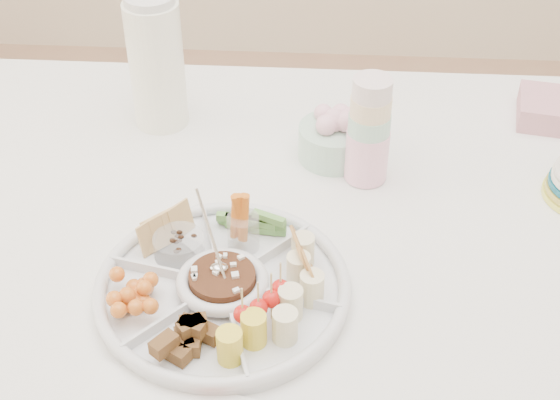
{
  "coord_description": "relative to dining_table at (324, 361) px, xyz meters",
  "views": [
    {
      "loc": [
        -0.02,
        -1.02,
        1.61
      ],
      "look_at": [
        -0.08,
        -0.1,
        0.87
      ],
      "focal_mm": 50.0,
      "sensor_mm": 36.0,
      "label": 1
    }
  ],
  "objects": [
    {
      "name": "dining_table",
      "position": [
        0.0,
        0.0,
        0.0
      ],
      "size": [
        1.52,
        1.02,
        0.76
      ],
      "primitive_type": "cube",
      "color": "white",
      "rests_on": "floor"
    },
    {
      "name": "party_tray",
      "position": [
        -0.16,
        -0.2,
        0.4
      ],
      "size": [
        0.45,
        0.45,
        0.04
      ],
      "primitive_type": "cylinder",
      "rotation": [
        0.0,
        0.0,
        -0.22
      ],
      "color": "white",
      "rests_on": "dining_table"
    },
    {
      "name": "bean_dip",
      "position": [
        -0.16,
        -0.2,
        0.41
      ],
      "size": [
        0.12,
        0.12,
        0.04
      ],
      "primitive_type": "cylinder",
      "rotation": [
        0.0,
        0.0,
        -0.22
      ],
      "color": "#5C2F1D",
      "rests_on": "party_tray"
    },
    {
      "name": "tortillas",
      "position": [
        -0.04,
        -0.16,
        0.42
      ],
      "size": [
        0.11,
        0.11,
        0.06
      ],
      "primitive_type": null,
      "rotation": [
        0.0,
        0.0,
        -0.22
      ],
      "color": "olive",
      "rests_on": "party_tray"
    },
    {
      "name": "carrot_cucumber",
      "position": [
        -0.13,
        -0.07,
        0.44
      ],
      "size": [
        0.12,
        0.12,
        0.09
      ],
      "primitive_type": null,
      "rotation": [
        0.0,
        0.0,
        -0.22
      ],
      "color": "orange",
      "rests_on": "party_tray"
    },
    {
      "name": "pita_raisins",
      "position": [
        -0.26,
        -0.11,
        0.42
      ],
      "size": [
        0.13,
        0.13,
        0.06
      ],
      "primitive_type": null,
      "rotation": [
        0.0,
        0.0,
        -0.22
      ],
      "color": "tan",
      "rests_on": "party_tray"
    },
    {
      "name": "cherries",
      "position": [
        -0.29,
        -0.23,
        0.42
      ],
      "size": [
        0.13,
        0.13,
        0.04
      ],
      "primitive_type": null,
      "rotation": [
        0.0,
        0.0,
        -0.22
      ],
      "color": "orange",
      "rests_on": "party_tray"
    },
    {
      "name": "granola_chunks",
      "position": [
        -0.19,
        -0.32,
        0.42
      ],
      "size": [
        0.12,
        0.12,
        0.04
      ],
      "primitive_type": null,
      "rotation": [
        0.0,
        0.0,
        -0.22
      ],
      "color": "brown",
      "rests_on": "party_tray"
    },
    {
      "name": "banana_tomato",
      "position": [
        -0.07,
        -0.28,
        0.44
      ],
      "size": [
        0.14,
        0.14,
        0.1
      ],
      "primitive_type": null,
      "rotation": [
        0.0,
        0.0,
        -0.22
      ],
      "color": "#F8DA8A",
      "rests_on": "party_tray"
    },
    {
      "name": "cup_stack",
      "position": [
        0.06,
        0.12,
        0.49
      ],
      "size": [
        0.09,
        0.09,
        0.21
      ],
      "primitive_type": "cylinder",
      "rotation": [
        0.0,
        0.0,
        0.23
      ],
      "color": "#D7F3CD",
      "rests_on": "dining_table"
    },
    {
      "name": "thermos",
      "position": [
        -0.34,
        0.28,
        0.52
      ],
      "size": [
        0.11,
        0.11,
        0.27
      ],
      "primitive_type": "cylinder",
      "rotation": [
        0.0,
        0.0,
        -0.08
      ],
      "color": "white",
      "rests_on": "dining_table"
    },
    {
      "name": "flower_bowl",
      "position": [
        0.0,
        0.18,
        0.43
      ],
      "size": [
        0.14,
        0.14,
        0.1
      ],
      "primitive_type": "cylinder",
      "rotation": [
        0.0,
        0.0,
        -0.06
      ],
      "color": "#ACDEBE",
      "rests_on": "dining_table"
    },
    {
      "name": "napkin_stack",
      "position": [
        0.44,
        0.33,
        0.4
      ],
      "size": [
        0.17,
        0.15,
        0.05
      ],
      "primitive_type": "cube",
      "rotation": [
        0.0,
        0.0,
        -0.18
      ],
      "color": "#C68490",
      "rests_on": "dining_table"
    }
  ]
}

